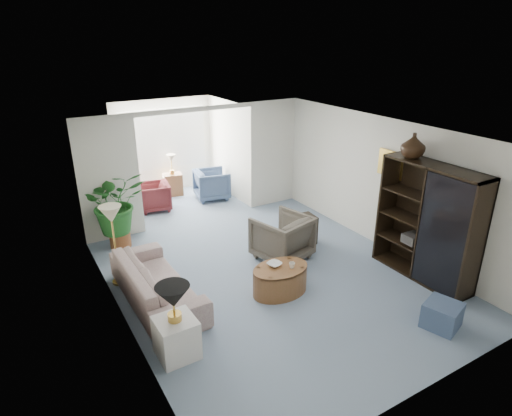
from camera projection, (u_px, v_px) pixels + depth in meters
floor at (274, 279)px, 7.47m from camera, size 6.00×6.00×0.00m
sunroom_floor at (183, 203)px, 10.73m from camera, size 2.60×2.60×0.00m
back_pier_left at (109, 180)px, 8.48m from camera, size 1.20×0.12×2.50m
back_pier_right at (273, 154)px, 10.28m from camera, size 1.20×0.12×2.50m
back_header at (196, 109)px, 8.93m from camera, size 2.60×0.12×0.10m
window_pane at (164, 139)px, 11.06m from camera, size 2.20×0.02×1.50m
window_blinds at (164, 139)px, 11.04m from camera, size 2.20×0.02×1.50m
framed_picture at (392, 164)px, 7.92m from camera, size 0.04×0.50×0.40m
sofa at (157, 282)px, 6.76m from camera, size 0.91×2.24×0.65m
end_table at (176, 338)px, 5.61m from camera, size 0.51×0.51×0.55m
table_lamp at (173, 297)px, 5.38m from camera, size 0.44×0.44×0.30m
floor_lamp at (111, 214)px, 6.89m from camera, size 0.36×0.36×0.28m
coffee_table at (280, 280)px, 7.01m from camera, size 1.16×1.16×0.45m
coffee_bowl at (274, 264)px, 6.97m from camera, size 0.27×0.27×0.05m
coffee_cup at (292, 265)px, 6.90m from camera, size 0.12×0.12×0.09m
wingback_chair at (282, 237)px, 8.01m from camera, size 1.10×1.12×0.84m
side_table_dark at (303, 230)px, 8.63m from camera, size 0.51×0.42×0.57m
entertainment_cabinet at (428, 223)px, 7.19m from camera, size 0.48×1.79×1.99m
cabinet_urn at (413, 145)px, 7.14m from camera, size 0.40×0.40×0.41m
ottoman at (442, 315)px, 6.20m from camera, size 0.58×0.58×0.37m
plant_pot at (120, 239)px, 8.53m from camera, size 0.40×0.40×0.32m
house_plant at (116, 202)px, 8.24m from camera, size 1.11×0.96×1.23m
sunroom_chair_blue at (212, 184)px, 10.93m from camera, size 0.94×0.92×0.74m
sunroom_chair_maroon at (154, 197)px, 10.23m from camera, size 0.83×0.82×0.65m
sunroom_table at (173, 184)px, 11.20m from camera, size 0.52×0.44×0.56m
shelf_clutter at (437, 230)px, 7.00m from camera, size 0.30×0.99×1.06m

